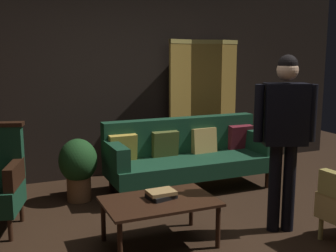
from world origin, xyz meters
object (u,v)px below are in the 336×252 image
(potted_plant, at_px, (78,166))
(coffee_table, at_px, (159,205))
(folding_screen, at_px, (205,102))
(velvet_couch, at_px, (188,153))
(book_tan_leather, at_px, (161,192))
(standing_figure, at_px, (285,127))
(book_black_cloth, at_px, (161,196))

(potted_plant, bearing_deg, coffee_table, -72.77)
(folding_screen, xyz_separation_m, velvet_couch, (-0.69, -0.84, -0.53))
(book_tan_leather, bearing_deg, velvet_couch, 55.84)
(standing_figure, xyz_separation_m, book_black_cloth, (-1.17, 0.21, -0.59))
(coffee_table, distance_m, book_tan_leather, 0.11)
(standing_figure, bearing_deg, potted_plant, 135.70)
(velvet_couch, bearing_deg, standing_figure, -80.00)
(potted_plant, bearing_deg, velvet_couch, -2.98)
(coffee_table, relative_size, book_tan_leather, 4.08)
(velvet_couch, bearing_deg, folding_screen, 50.58)
(velvet_couch, height_order, coffee_table, velvet_couch)
(velvet_couch, distance_m, book_black_cloth, 1.60)
(velvet_couch, distance_m, book_tan_leather, 1.60)
(coffee_table, height_order, potted_plant, potted_plant)
(coffee_table, height_order, standing_figure, standing_figure)
(book_tan_leather, bearing_deg, potted_plant, 108.87)
(velvet_couch, relative_size, book_black_cloth, 9.16)
(coffee_table, height_order, book_black_cloth, book_black_cloth)
(potted_plant, bearing_deg, book_black_cloth, -71.13)
(book_black_cloth, distance_m, book_tan_leather, 0.04)
(folding_screen, height_order, potted_plant, folding_screen)
(coffee_table, distance_m, book_black_cloth, 0.08)
(folding_screen, distance_m, coffee_table, 2.80)
(standing_figure, relative_size, book_tan_leather, 6.94)
(velvet_couch, xyz_separation_m, potted_plant, (-1.38, 0.07, -0.04))
(velvet_couch, bearing_deg, book_black_cloth, -124.16)
(velvet_couch, height_order, potted_plant, velvet_couch)
(folding_screen, distance_m, book_black_cloth, 2.74)
(book_black_cloth, bearing_deg, folding_screen, 53.72)
(folding_screen, xyz_separation_m, coffee_table, (-1.62, -2.20, -0.61))
(standing_figure, distance_m, potted_plant, 2.38)
(potted_plant, relative_size, book_black_cloth, 3.18)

